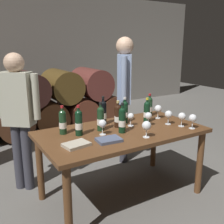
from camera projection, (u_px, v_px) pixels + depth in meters
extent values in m
plane|color=#66635E|center=(121.00, 195.00, 2.90)|extent=(14.00, 14.00, 0.00)
cube|color=gray|center=(22.00, 54.00, 6.02)|extent=(10.00, 0.24, 2.80)
cylinder|color=#53301E|center=(12.00, 120.00, 4.66)|extent=(0.60, 0.90, 0.60)
cylinder|color=#4F2B16|center=(47.00, 116.00, 4.97)|extent=(0.60, 0.90, 0.60)
cylinder|color=brown|center=(77.00, 111.00, 5.29)|extent=(0.60, 0.90, 0.60)
cylinder|color=#592F1E|center=(104.00, 107.00, 5.60)|extent=(0.60, 0.90, 0.60)
cylinder|color=#522B26|center=(28.00, 89.00, 4.68)|extent=(0.60, 0.90, 0.60)
cylinder|color=#513B19|center=(61.00, 86.00, 4.99)|extent=(0.60, 0.90, 0.60)
cylinder|color=brown|center=(91.00, 83.00, 5.31)|extent=(0.60, 0.90, 0.60)
cube|color=brown|center=(122.00, 132.00, 2.71)|extent=(1.70, 0.90, 0.04)
cylinder|color=brown|center=(68.00, 207.00, 2.10)|extent=(0.07, 0.07, 0.72)
cylinder|color=brown|center=(200.00, 163.00, 2.87)|extent=(0.07, 0.07, 0.72)
cylinder|color=brown|center=(40.00, 168.00, 2.74)|extent=(0.07, 0.07, 0.72)
cylinder|color=brown|center=(154.00, 141.00, 3.51)|extent=(0.07, 0.07, 0.72)
cylinder|color=black|center=(147.00, 114.00, 2.96)|extent=(0.07, 0.07, 0.20)
sphere|color=black|center=(147.00, 105.00, 2.93)|extent=(0.07, 0.07, 0.07)
cylinder|color=black|center=(147.00, 102.00, 2.93)|extent=(0.03, 0.03, 0.06)
cylinder|color=gold|center=(147.00, 99.00, 2.91)|extent=(0.03, 0.03, 0.02)
cylinder|color=silver|center=(147.00, 115.00, 2.96)|extent=(0.07, 0.07, 0.06)
cylinder|color=black|center=(118.00, 118.00, 2.78)|extent=(0.07, 0.07, 0.20)
sphere|color=black|center=(118.00, 108.00, 2.75)|extent=(0.07, 0.07, 0.07)
cylinder|color=black|center=(118.00, 106.00, 2.74)|extent=(0.03, 0.03, 0.06)
cylinder|color=tan|center=(118.00, 102.00, 2.73)|extent=(0.03, 0.03, 0.02)
cylinder|color=silver|center=(118.00, 119.00, 2.78)|extent=(0.07, 0.07, 0.06)
cylinder|color=#19381E|center=(63.00, 124.00, 2.57)|extent=(0.07, 0.07, 0.20)
sphere|color=#19381E|center=(62.00, 114.00, 2.54)|extent=(0.07, 0.07, 0.07)
cylinder|color=#19381E|center=(62.00, 111.00, 2.54)|extent=(0.03, 0.03, 0.06)
cylinder|color=#B21E23|center=(62.00, 107.00, 2.53)|extent=(0.03, 0.03, 0.02)
cylinder|color=silver|center=(63.00, 125.00, 2.57)|extent=(0.07, 0.07, 0.06)
cylinder|color=#19381E|center=(149.00, 108.00, 3.21)|extent=(0.07, 0.07, 0.20)
sphere|color=#19381E|center=(150.00, 100.00, 3.18)|extent=(0.07, 0.07, 0.07)
cylinder|color=#19381E|center=(150.00, 98.00, 3.18)|extent=(0.03, 0.03, 0.06)
cylinder|color=#B21E23|center=(150.00, 95.00, 3.17)|extent=(0.03, 0.03, 0.02)
cylinder|color=silver|center=(149.00, 109.00, 3.21)|extent=(0.07, 0.07, 0.06)
cylinder|color=#19381E|center=(101.00, 121.00, 2.67)|extent=(0.07, 0.07, 0.21)
sphere|color=#19381E|center=(100.00, 110.00, 2.64)|extent=(0.07, 0.07, 0.07)
cylinder|color=#19381E|center=(100.00, 108.00, 2.63)|extent=(0.03, 0.03, 0.07)
cylinder|color=black|center=(100.00, 103.00, 2.62)|extent=(0.03, 0.03, 0.02)
cylinder|color=silver|center=(101.00, 122.00, 2.67)|extent=(0.07, 0.07, 0.06)
cylinder|color=black|center=(122.00, 122.00, 2.61)|extent=(0.07, 0.07, 0.21)
sphere|color=black|center=(122.00, 111.00, 2.58)|extent=(0.07, 0.07, 0.07)
cylinder|color=black|center=(122.00, 109.00, 2.57)|extent=(0.03, 0.03, 0.07)
cylinder|color=black|center=(122.00, 104.00, 2.56)|extent=(0.03, 0.03, 0.02)
cylinder|color=silver|center=(122.00, 123.00, 2.61)|extent=(0.07, 0.07, 0.06)
cylinder|color=black|center=(103.00, 115.00, 2.87)|extent=(0.07, 0.07, 0.22)
sphere|color=black|center=(103.00, 104.00, 2.84)|extent=(0.07, 0.07, 0.07)
cylinder|color=black|center=(103.00, 102.00, 2.83)|extent=(0.03, 0.03, 0.07)
cylinder|color=black|center=(103.00, 97.00, 2.82)|extent=(0.03, 0.03, 0.03)
cylinder|color=silver|center=(103.00, 116.00, 2.87)|extent=(0.07, 0.07, 0.07)
cylinder|color=black|center=(125.00, 114.00, 2.95)|extent=(0.07, 0.07, 0.20)
sphere|color=black|center=(125.00, 104.00, 2.92)|extent=(0.07, 0.07, 0.07)
cylinder|color=black|center=(125.00, 102.00, 2.91)|extent=(0.03, 0.03, 0.06)
cylinder|color=silver|center=(125.00, 98.00, 2.90)|extent=(0.03, 0.03, 0.02)
cylinder|color=silver|center=(125.00, 115.00, 2.95)|extent=(0.07, 0.07, 0.06)
cylinder|color=black|center=(79.00, 125.00, 2.53)|extent=(0.07, 0.07, 0.21)
sphere|color=black|center=(78.00, 114.00, 2.50)|extent=(0.07, 0.07, 0.07)
cylinder|color=black|center=(78.00, 111.00, 2.49)|extent=(0.03, 0.03, 0.07)
cylinder|color=#B21E23|center=(78.00, 106.00, 2.48)|extent=(0.03, 0.03, 0.02)
cylinder|color=silver|center=(79.00, 126.00, 2.53)|extent=(0.07, 0.07, 0.06)
cylinder|color=white|center=(131.00, 126.00, 2.84)|extent=(0.06, 0.06, 0.00)
cylinder|color=white|center=(131.00, 122.00, 2.83)|extent=(0.01, 0.01, 0.07)
sphere|color=white|center=(131.00, 116.00, 2.82)|extent=(0.07, 0.07, 0.07)
cylinder|color=white|center=(192.00, 128.00, 2.76)|extent=(0.06, 0.06, 0.00)
cylinder|color=white|center=(192.00, 125.00, 2.75)|extent=(0.01, 0.01, 0.07)
sphere|color=white|center=(193.00, 118.00, 2.73)|extent=(0.08, 0.08, 0.08)
cylinder|color=white|center=(146.00, 137.00, 2.50)|extent=(0.06, 0.06, 0.00)
cylinder|color=white|center=(146.00, 133.00, 2.49)|extent=(0.01, 0.01, 0.07)
sphere|color=white|center=(147.00, 126.00, 2.47)|extent=(0.09, 0.09, 0.09)
cylinder|color=white|center=(103.00, 134.00, 2.57)|extent=(0.06, 0.06, 0.00)
cylinder|color=white|center=(103.00, 131.00, 2.56)|extent=(0.01, 0.01, 0.07)
sphere|color=white|center=(102.00, 124.00, 2.54)|extent=(0.08, 0.08, 0.08)
cylinder|color=white|center=(148.00, 126.00, 2.85)|extent=(0.06, 0.06, 0.00)
cylinder|color=white|center=(148.00, 122.00, 2.84)|extent=(0.01, 0.01, 0.07)
sphere|color=white|center=(148.00, 116.00, 2.82)|extent=(0.08, 0.08, 0.08)
cylinder|color=white|center=(158.00, 118.00, 3.14)|extent=(0.06, 0.06, 0.00)
cylinder|color=white|center=(158.00, 115.00, 3.13)|extent=(0.01, 0.01, 0.07)
sphere|color=white|center=(158.00, 109.00, 3.11)|extent=(0.09, 0.09, 0.09)
cylinder|color=white|center=(168.00, 124.00, 2.90)|extent=(0.06, 0.06, 0.00)
cylinder|color=white|center=(168.00, 121.00, 2.89)|extent=(0.01, 0.01, 0.07)
sphere|color=white|center=(169.00, 114.00, 2.87)|extent=(0.08, 0.08, 0.08)
cylinder|color=white|center=(181.00, 126.00, 2.83)|extent=(0.06, 0.06, 0.00)
cylinder|color=white|center=(182.00, 123.00, 2.82)|extent=(0.01, 0.01, 0.07)
sphere|color=white|center=(182.00, 116.00, 2.80)|extent=(0.08, 0.08, 0.08)
cube|color=#B2A893|center=(76.00, 145.00, 2.28)|extent=(0.24, 0.19, 0.03)
cube|color=#4C5670|center=(109.00, 140.00, 2.39)|extent=(0.23, 0.18, 0.03)
cylinder|color=#383842|center=(124.00, 131.00, 3.72)|extent=(0.11, 0.11, 0.85)
cylinder|color=#383842|center=(124.00, 133.00, 3.62)|extent=(0.11, 0.11, 0.85)
cube|color=#8499BC|center=(124.00, 79.00, 3.48)|extent=(0.33, 0.37, 0.64)
cylinder|color=#8499BC|center=(125.00, 74.00, 3.68)|extent=(0.08, 0.08, 0.54)
cylinder|color=#8499BC|center=(124.00, 78.00, 3.27)|extent=(0.08, 0.08, 0.54)
sphere|color=tan|center=(125.00, 46.00, 3.37)|extent=(0.23, 0.23, 0.23)
cylinder|color=#383842|center=(18.00, 157.00, 2.97)|extent=(0.11, 0.11, 0.77)
cylinder|color=#383842|center=(27.00, 157.00, 2.95)|extent=(0.11, 0.11, 0.77)
cube|color=#B2B29E|center=(17.00, 99.00, 2.79)|extent=(0.36, 0.34, 0.58)
cylinder|color=#B2B29E|center=(36.00, 97.00, 2.75)|extent=(0.08, 0.08, 0.49)
sphere|color=tan|center=(14.00, 63.00, 2.69)|extent=(0.21, 0.21, 0.21)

